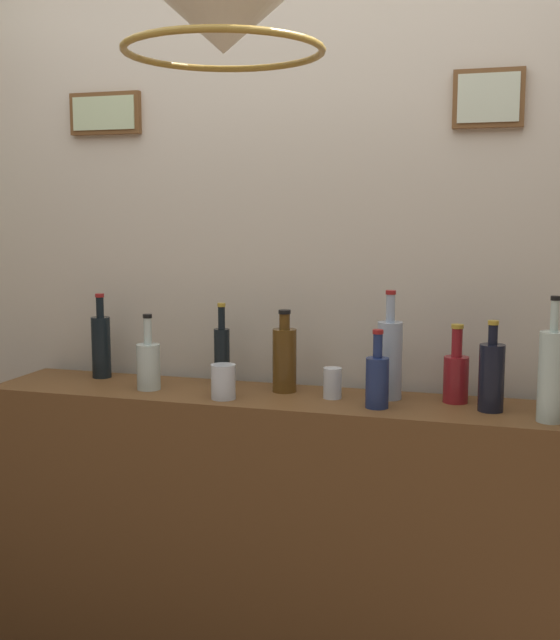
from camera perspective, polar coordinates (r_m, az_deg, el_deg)
The scene contains 14 objects.
panelled_rear_partition at distance 2.69m, azimuth 1.85°, elevation 3.05°, with size 3.26×0.15×2.62m.
bar_shelf_unit at distance 2.67m, azimuth 0.32°, elevation -16.37°, with size 1.96×0.35×1.03m, color brown.
liquor_bottle_gin at distance 2.55m, azimuth 0.33°, elevation -2.77°, with size 0.08×0.08×0.27m.
liquor_bottle_tequila at distance 2.47m, azimuth 12.60°, elevation -3.90°, with size 0.08×0.08×0.24m.
liquor_bottle_sherry at distance 2.47m, azimuth 7.92°, elevation -2.72°, with size 0.08×0.08×0.34m.
liquor_bottle_port at distance 2.65m, azimuth -4.22°, elevation -2.43°, with size 0.05×0.05×0.28m.
liquor_bottle_vodka at distance 2.62m, azimuth -9.49°, elevation -3.17°, with size 0.08×0.08×0.25m.
liquor_bottle_rum at distance 2.38m, azimuth 15.03°, elevation -3.91°, with size 0.07×0.07×0.27m.
liquor_bottle_whiskey at distance 2.36m, azimuth 7.04°, elevation -4.28°, with size 0.07×0.07×0.23m.
liquor_bottle_mezcal at distance 2.30m, azimuth 19.05°, elevation -3.77°, with size 0.07×0.07×0.35m.
liquor_bottle_bourbon at distance 2.83m, azimuth -12.80°, elevation -1.76°, with size 0.07×0.07×0.30m.
glass_tumbler_rocks at distance 2.47m, azimuth 3.81°, elevation -4.57°, with size 0.06×0.06×0.10m.
glass_tumbler_highball at distance 2.47m, azimuth -4.12°, elevation -4.47°, with size 0.08×0.08×0.11m.
pendant_lamp at distance 1.83m, azimuth -4.13°, elevation 21.36°, with size 0.45×0.45×0.55m.
Camera 1 is at (0.69, -1.50, 1.61)m, focal length 44.28 mm.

